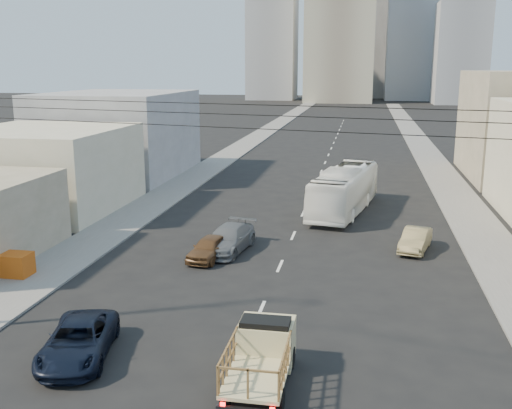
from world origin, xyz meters
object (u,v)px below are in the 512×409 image
(flatbed_pickup, at_px, (261,352))
(crate_stack, at_px, (13,264))
(sedan_grey, at_px, (228,239))
(city_bus, at_px, (344,190))
(sedan_brown, at_px, (209,248))
(sedan_tan, at_px, (415,240))
(navy_pickup, at_px, (78,341))

(flatbed_pickup, relative_size, crate_stack, 2.45)
(sedan_grey, relative_size, crate_stack, 2.80)
(city_bus, height_order, sedan_brown, city_bus)
(sedan_tan, relative_size, sedan_grey, 0.77)
(sedan_grey, distance_m, crate_stack, 11.54)
(sedan_brown, bearing_deg, crate_stack, -143.81)
(crate_stack, bearing_deg, sedan_grey, 32.69)
(city_bus, height_order, crate_stack, city_bus)
(sedan_grey, bearing_deg, flatbed_pickup, -64.41)
(navy_pickup, height_order, city_bus, city_bus)
(navy_pickup, xyz_separation_m, sedan_brown, (1.77, 12.04, -0.03))
(sedan_tan, distance_m, crate_stack, 21.94)
(flatbed_pickup, relative_size, sedan_grey, 0.88)
(flatbed_pickup, distance_m, navy_pickup, 6.88)
(navy_pickup, relative_size, city_bus, 0.41)
(navy_pickup, relative_size, sedan_grey, 0.96)
(sedan_tan, bearing_deg, crate_stack, -143.62)
(city_bus, distance_m, sedan_grey, 12.63)
(city_bus, bearing_deg, sedan_brown, -107.92)
(navy_pickup, distance_m, sedan_grey, 13.89)
(flatbed_pickup, distance_m, sedan_tan, 17.42)
(city_bus, xyz_separation_m, sedan_tan, (4.41, -8.90, -0.99))
(flatbed_pickup, xyz_separation_m, crate_stack, (-14.06, 7.95, -0.40))
(sedan_tan, height_order, sedan_grey, sedan_grey)
(city_bus, bearing_deg, sedan_grey, -108.60)
(sedan_brown, xyz_separation_m, sedan_tan, (11.32, 3.69, -0.00))
(sedan_brown, distance_m, sedan_grey, 1.77)
(flatbed_pickup, bearing_deg, sedan_tan, 68.97)
(city_bus, relative_size, crate_stack, 6.51)
(navy_pickup, xyz_separation_m, city_bus, (8.68, 24.63, 0.96))
(navy_pickup, bearing_deg, city_bus, 58.44)
(crate_stack, bearing_deg, city_bus, 47.25)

